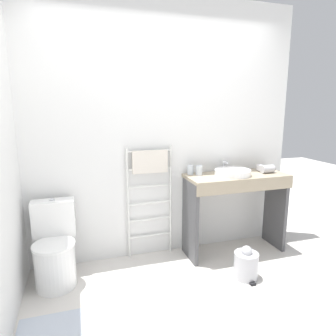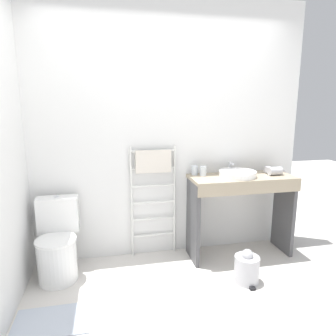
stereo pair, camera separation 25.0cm
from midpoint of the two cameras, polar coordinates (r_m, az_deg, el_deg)
ground_plane at (r=2.46m, az=10.18°, el=-29.07°), size 12.00×12.00×0.00m
wall_back at (r=3.19m, az=1.73°, el=7.05°), size 3.00×0.12×2.68m
toilet at (r=3.04m, az=-18.07°, el=-13.99°), size 0.38×0.50×0.75m
towel_radiator at (r=3.13m, az=-0.51°, el=-1.95°), size 0.49×0.06×1.20m
vanity_counter at (r=3.31m, az=15.90°, el=-6.14°), size 1.09×0.45×0.88m
sink_basin at (r=3.21m, az=15.31°, el=-1.04°), size 0.38×0.38×0.06m
faucet at (r=3.36m, az=13.90°, el=0.41°), size 0.02×0.10×0.12m
cup_near_wall at (r=3.20m, az=7.33°, el=-0.46°), size 0.07×0.07×0.10m
cup_near_edge at (r=3.17m, az=8.95°, el=-0.58°), size 0.07×0.07×0.10m
hair_dryer at (r=3.41m, az=21.70°, el=-0.50°), size 0.19×0.18×0.09m
trash_bin at (r=3.02m, az=17.18°, el=-17.84°), size 0.23×0.26×0.32m
bath_mat at (r=2.64m, az=-18.46°, el=-26.05°), size 0.56×0.36×0.01m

